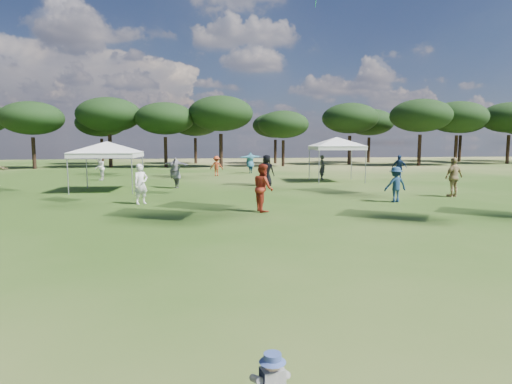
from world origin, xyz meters
TOP-DOWN VIEW (x-y plane):
  - tree_line at (2.39, 47.41)m, footprint 108.78×17.63m
  - tent_left at (-4.90, 22.26)m, footprint 6.73×6.73m
  - tent_right at (9.32, 25.64)m, footprint 6.49×6.49m
  - toddler at (-0.17, 2.04)m, footprint 0.40×0.43m
  - festival_crowd at (-0.76, 23.64)m, footprint 29.03×21.65m

SIDE VIEW (x-z plane):
  - toddler at x=-0.17m, z-range -0.03..0.53m
  - festival_crowd at x=-0.76m, z-range -0.06..1.85m
  - tent_left at x=-4.90m, z-range 1.06..4.03m
  - tent_right at x=9.32m, z-range 1.21..4.49m
  - tree_line at x=2.39m, z-range 1.54..9.31m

